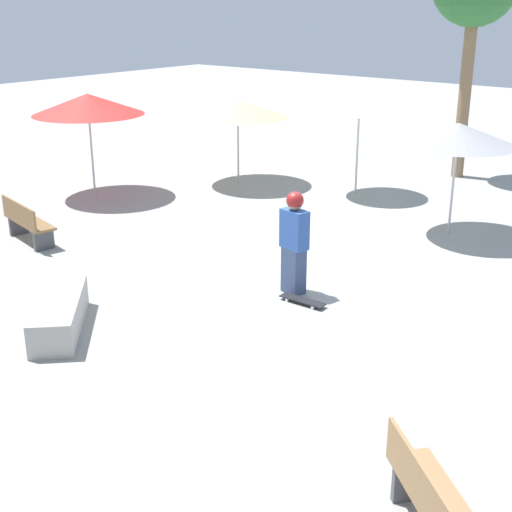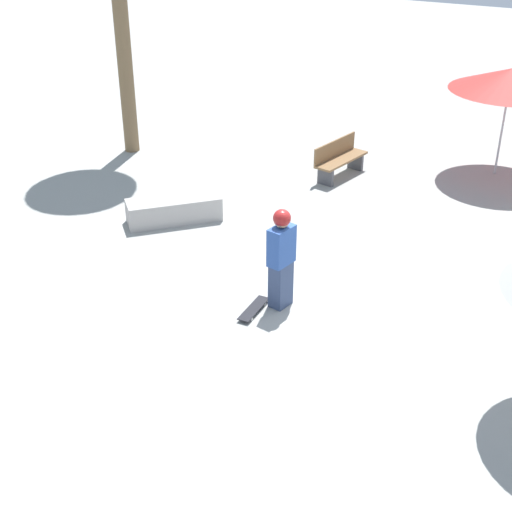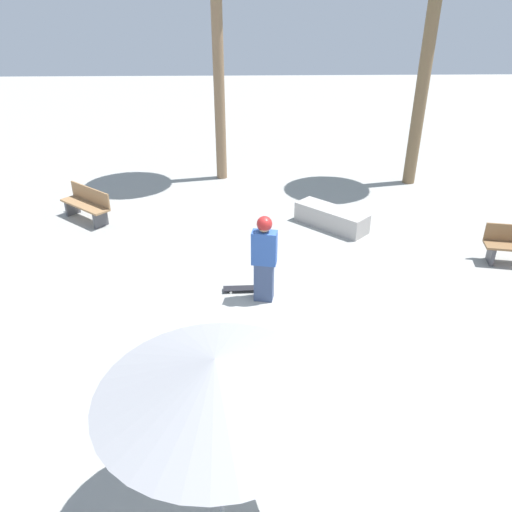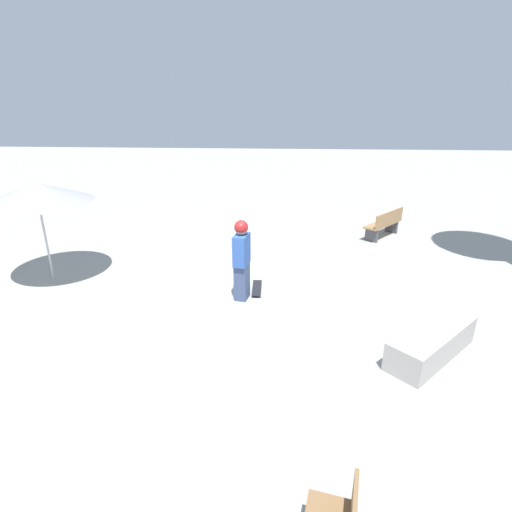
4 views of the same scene
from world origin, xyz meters
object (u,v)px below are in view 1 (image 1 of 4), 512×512
Objects in this scene: bench_near at (435,506)px; shade_umbrella_white at (360,104)px; shade_umbrella_tan at (238,109)px; shade_umbrella_red at (88,104)px; skateboard at (303,300)px; skater_main at (294,239)px; shade_umbrella_grey at (458,134)px; bench_far at (27,222)px; concrete_ledge at (59,314)px.

shade_umbrella_white reaches higher than bench_near.
bench_near is 0.57× the size of shade_umbrella_tan.
shade_umbrella_red is 1.02× the size of shade_umbrella_tan.
skateboard is 7.38m from shade_umbrella_white.
skater_main is 0.72× the size of shade_umbrella_white.
shade_umbrella_red is (7.55, -1.96, 1.30)m from skater_main.
shade_umbrella_red is 1.14× the size of shade_umbrella_grey.
bench_far is at bearing -172.49° from skateboard.
bench_near reaches higher than concrete_ledge.
bench_far is at bearing 67.08° from shade_umbrella_white.
shade_umbrella_red reaches higher than skater_main.
bench_far is (3.81, -2.06, 0.18)m from concrete_ledge.
skater_main is 2.15× the size of skateboard.
shade_umbrella_red is (5.70, -5.28, 1.99)m from concrete_ledge.
bench_near is (-4.02, 3.67, 0.37)m from skateboard.
shade_umbrella_red is at bearing -42.78° from concrete_ledge.
shade_umbrella_tan is (-2.01, -3.17, -0.29)m from shade_umbrella_red.
shade_umbrella_red reaches higher than bench_near.
concrete_ledge is 9.68m from shade_umbrella_white.
shade_umbrella_white is (-3.12, -7.38, 1.80)m from bench_far.
shade_umbrella_red is (1.89, -3.21, 1.81)m from bench_far.
shade_umbrella_white is at bearing 113.02° from skateboard.
shade_umbrella_red is at bearing 39.78° from shade_umbrella_white.
shade_umbrella_red reaches higher than shade_umbrella_white.
bench_far is (6.06, 0.97, 0.37)m from skateboard.
shade_umbrella_red reaches higher than concrete_ledge.
bench_far is at bearing -28.43° from concrete_ledge.
shade_umbrella_tan is at bearing -122.45° from shade_umbrella_red.
shade_umbrella_red is at bearing 162.66° from skateboard.
skateboard is at bearing 86.80° from shade_umbrella_grey.
shade_umbrella_red is 8.63m from shade_umbrella_grey.
shade_umbrella_red reaches higher than shade_umbrella_grey.
shade_umbrella_tan is at bearing -66.42° from concrete_ledge.
shade_umbrella_tan is (5.93, -5.42, 1.88)m from skateboard.
bench_near is 13.46m from shade_umbrella_red.
bench_far is at bearing 88.87° from shade_umbrella_tan.
bench_near is at bearing 174.20° from concrete_ledge.
bench_far is 0.69× the size of shade_umbrella_white.
skateboard is 0.33× the size of shade_umbrella_white.
concrete_ledge is 8.02m from shade_umbrella_red.
skater_main is 5.82m from bench_far.
bench_near is 12.38m from shade_umbrella_white.
bench_near is 10.43m from bench_far.
skater_main is at bearing -119.10° from concrete_ledge.
skater_main is at bearing 142.27° from skateboard.
shade_umbrella_grey is (-8.22, -2.62, -0.15)m from shade_umbrella_red.
skater_main is at bearing 24.45° from bench_far.
shade_umbrella_white is (0.69, -9.45, 1.98)m from concrete_ledge.
skater_main is at bearing 81.69° from shade_umbrella_grey.
bench_near is at bearing 137.60° from shade_umbrella_tan.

